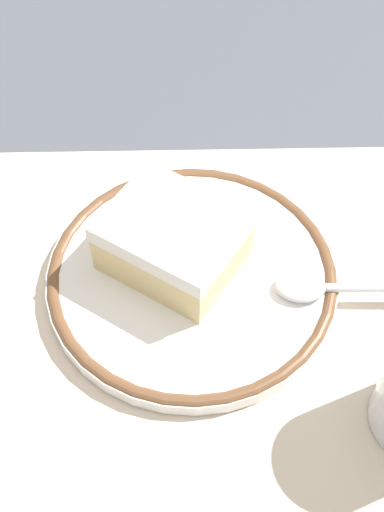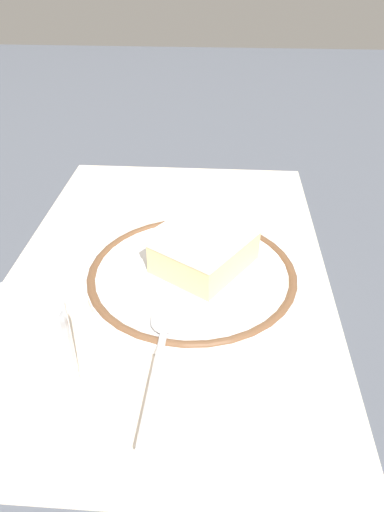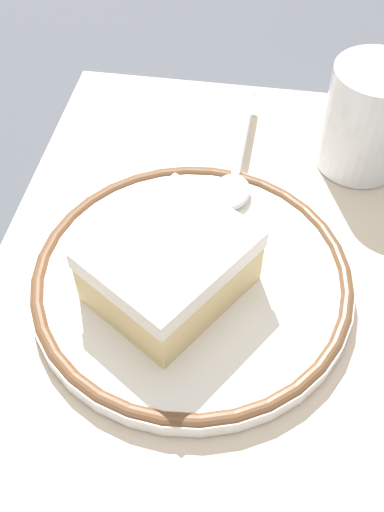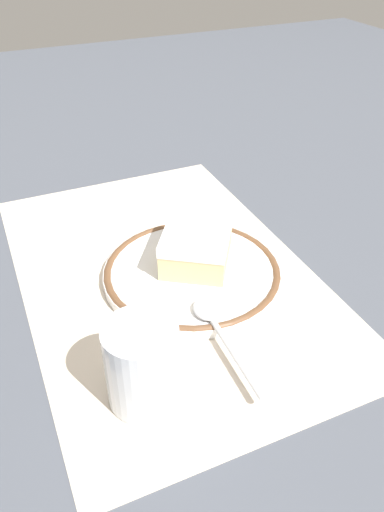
{
  "view_description": "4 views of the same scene",
  "coord_description": "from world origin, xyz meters",
  "px_view_note": "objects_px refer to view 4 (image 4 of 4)",
  "views": [
    {
      "loc": [
        0.02,
        -0.26,
        0.41
      ],
      "look_at": [
        0.02,
        0.03,
        0.03
      ],
      "focal_mm": 46.35,
      "sensor_mm": 36.0,
      "label": 1
    },
    {
      "loc": [
        0.4,
        0.05,
        0.3
      ],
      "look_at": [
        0.02,
        0.03,
        0.03
      ],
      "focal_mm": 32.53,
      "sensor_mm": 36.0,
      "label": 2
    },
    {
      "loc": [
        -0.22,
        -0.01,
        0.33
      ],
      "look_at": [
        0.02,
        0.03,
        0.03
      ],
      "focal_mm": 41.77,
      "sensor_mm": 36.0,
      "label": 3
    },
    {
      "loc": [
        0.47,
        -0.17,
        0.39
      ],
      "look_at": [
        0.02,
        0.03,
        0.03
      ],
      "focal_mm": 35.23,
      "sensor_mm": 36.0,
      "label": 4
    }
  ],
  "objects_px": {
    "plate": "(192,272)",
    "cup": "(143,369)",
    "spoon": "(215,323)",
    "cake_slice": "(197,246)"
  },
  "relations": [
    {
      "from": "cake_slice",
      "to": "cup",
      "type": "height_order",
      "value": "cup"
    },
    {
      "from": "plate",
      "to": "cake_slice",
      "type": "distance_m",
      "value": 0.03
    },
    {
      "from": "plate",
      "to": "cup",
      "type": "relative_size",
      "value": 2.55
    },
    {
      "from": "spoon",
      "to": "plate",
      "type": "bearing_deg",
      "value": 169.76
    },
    {
      "from": "plate",
      "to": "cup",
      "type": "bearing_deg",
      "value": -37.69
    },
    {
      "from": "spoon",
      "to": "cup",
      "type": "bearing_deg",
      "value": -64.26
    },
    {
      "from": "spoon",
      "to": "cup",
      "type": "height_order",
      "value": "cup"
    },
    {
      "from": "plate",
      "to": "spoon",
      "type": "bearing_deg",
      "value": -10.24
    },
    {
      "from": "plate",
      "to": "cup",
      "type": "height_order",
      "value": "cup"
    },
    {
      "from": "plate",
      "to": "spoon",
      "type": "distance_m",
      "value": 0.1
    }
  ]
}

